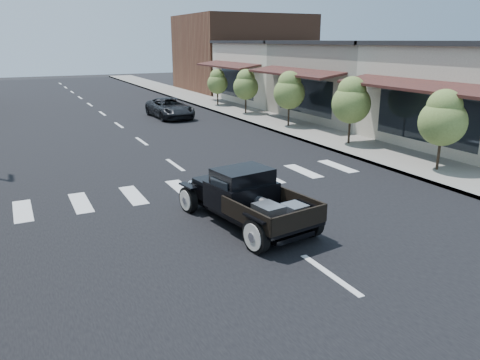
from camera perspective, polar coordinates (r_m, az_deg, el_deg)
name	(u,v)px	position (r m, az deg, el deg)	size (l,w,h in m)	color
ground	(261,226)	(12.42, 2.57, -5.67)	(120.00, 120.00, 0.00)	black
road	(127,131)	(26.09, -13.60, 5.81)	(14.00, 80.00, 0.02)	black
road_markings	(153,150)	(21.34, -10.51, 3.61)	(12.00, 60.00, 0.06)	silver
sidewalk_right	(265,119)	(29.11, 3.01, 7.47)	(3.00, 80.00, 0.15)	gray
storefront_mid	(371,81)	(31.00, 15.71, 11.50)	(10.00, 9.00, 4.50)	gray
storefront_far	(293,73)	(38.17, 6.53, 12.86)	(10.00, 9.00, 4.50)	beige
far_building_right	(242,53)	(47.05, 0.31, 15.19)	(11.00, 10.00, 7.00)	brown
small_tree_a	(441,132)	(18.42, 23.34, 5.44)	(1.69, 1.69, 2.82)	olive
small_tree_b	(351,112)	(21.98, 13.32, 8.10)	(1.75, 1.75, 2.92)	olive
small_tree_c	(289,100)	(26.19, 5.99, 9.71)	(1.72, 1.72, 2.87)	olive
small_tree_d	(246,92)	(30.72, 0.70, 10.66)	(1.62, 1.62, 2.70)	olive
small_tree_e	(218,88)	(34.82, -2.76, 11.17)	(1.49, 1.49, 2.48)	olive
hotrod_pickup	(247,197)	(12.27, 0.84, -2.12)	(2.06, 4.42, 1.53)	black
second_car	(170,108)	(30.08, -8.54, 8.66)	(2.05, 4.44, 1.23)	black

